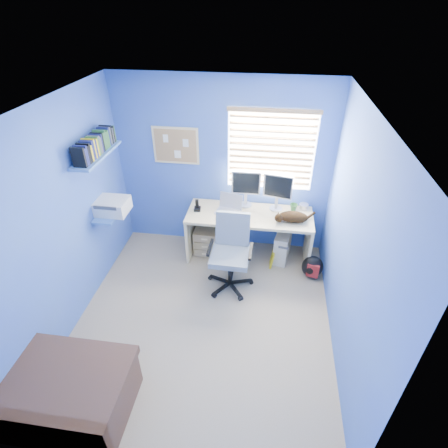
# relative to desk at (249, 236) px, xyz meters

# --- Properties ---
(floor) EXTENTS (3.00, 3.20, 0.00)m
(floor) POSITION_rel_desk_xyz_m (-0.42, -1.26, -0.37)
(floor) COLOR tan
(floor) RESTS_ON ground
(ceiling) EXTENTS (3.00, 3.20, 0.00)m
(ceiling) POSITION_rel_desk_xyz_m (-0.42, -1.26, 2.13)
(ceiling) COLOR white
(ceiling) RESTS_ON wall_back
(wall_back) EXTENTS (3.00, 0.01, 2.50)m
(wall_back) POSITION_rel_desk_xyz_m (-0.42, 0.34, 0.88)
(wall_back) COLOR blue
(wall_back) RESTS_ON ground
(wall_front) EXTENTS (3.00, 0.01, 2.50)m
(wall_front) POSITION_rel_desk_xyz_m (-0.42, -2.86, 0.88)
(wall_front) COLOR blue
(wall_front) RESTS_ON ground
(wall_left) EXTENTS (0.01, 3.20, 2.50)m
(wall_left) POSITION_rel_desk_xyz_m (-1.92, -1.26, 0.88)
(wall_left) COLOR blue
(wall_left) RESTS_ON ground
(wall_right) EXTENTS (0.01, 3.20, 2.50)m
(wall_right) POSITION_rel_desk_xyz_m (1.08, -1.26, 0.88)
(wall_right) COLOR blue
(wall_right) RESTS_ON ground
(desk) EXTENTS (1.74, 0.65, 0.74)m
(desk) POSITION_rel_desk_xyz_m (0.00, 0.00, 0.00)
(desk) COLOR beige
(desk) RESTS_ON floor
(laptop) EXTENTS (0.38, 0.33, 0.22)m
(laptop) POSITION_rel_desk_xyz_m (-0.30, 0.00, 0.48)
(laptop) COLOR silver
(laptop) RESTS_ON desk
(monitor_left) EXTENTS (0.40, 0.13, 0.54)m
(monitor_left) POSITION_rel_desk_xyz_m (-0.08, 0.23, 0.64)
(monitor_left) COLOR silver
(monitor_left) RESTS_ON desk
(monitor_right) EXTENTS (0.42, 0.20, 0.54)m
(monitor_right) POSITION_rel_desk_xyz_m (0.36, 0.18, 0.64)
(monitor_right) COLOR silver
(monitor_right) RESTS_ON desk
(phone) EXTENTS (0.10, 0.12, 0.17)m
(phone) POSITION_rel_desk_xyz_m (-0.74, 0.00, 0.45)
(phone) COLOR black
(phone) RESTS_ON desk
(mug) EXTENTS (0.10, 0.09, 0.10)m
(mug) POSITION_rel_desk_xyz_m (0.60, 0.18, 0.42)
(mug) COLOR #306834
(mug) RESTS_ON desk
(cd_spindle) EXTENTS (0.13, 0.13, 0.07)m
(cd_spindle) POSITION_rel_desk_xyz_m (0.74, 0.25, 0.41)
(cd_spindle) COLOR silver
(cd_spindle) RESTS_ON desk
(cat) EXTENTS (0.44, 0.33, 0.14)m
(cat) POSITION_rel_desk_xyz_m (0.59, -0.10, 0.44)
(cat) COLOR black
(cat) RESTS_ON desk
(tower_pc) EXTENTS (0.27, 0.47, 0.45)m
(tower_pc) POSITION_rel_desk_xyz_m (0.50, 0.02, -0.14)
(tower_pc) COLOR beige
(tower_pc) RESTS_ON floor
(drawer_boxes) EXTENTS (0.35, 0.28, 0.41)m
(drawer_boxes) POSITION_rel_desk_xyz_m (-0.63, 0.01, -0.17)
(drawer_boxes) COLOR tan
(drawer_boxes) RESTS_ON floor
(yellow_book) EXTENTS (0.03, 0.17, 0.24)m
(yellow_book) POSITION_rel_desk_xyz_m (0.36, -0.18, -0.25)
(yellow_book) COLOR yellow
(yellow_book) RESTS_ON floor
(backpack) EXTENTS (0.34, 0.28, 0.34)m
(backpack) POSITION_rel_desk_xyz_m (0.91, -0.33, -0.20)
(backpack) COLOR black
(backpack) RESTS_ON floor
(bed_corner) EXTENTS (1.08, 0.77, 0.52)m
(bed_corner) POSITION_rel_desk_xyz_m (-1.44, -2.54, -0.11)
(bed_corner) COLOR brown
(bed_corner) RESTS_ON floor
(office_chair) EXTENTS (0.60, 0.60, 1.01)m
(office_chair) POSITION_rel_desk_xyz_m (-0.19, -0.62, 0.01)
(office_chair) COLOR black
(office_chair) RESTS_ON floor
(window_blinds) EXTENTS (1.15, 0.05, 1.10)m
(window_blinds) POSITION_rel_desk_xyz_m (0.23, 0.31, 1.18)
(window_blinds) COLOR white
(window_blinds) RESTS_ON ground
(corkboard) EXTENTS (0.64, 0.02, 0.52)m
(corkboard) POSITION_rel_desk_xyz_m (-1.07, 0.33, 1.18)
(corkboard) COLOR beige
(corkboard) RESTS_ON ground
(wall_shelves) EXTENTS (0.42, 0.90, 1.05)m
(wall_shelves) POSITION_rel_desk_xyz_m (-1.78, -0.51, 1.06)
(wall_shelves) COLOR #497CCA
(wall_shelves) RESTS_ON ground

